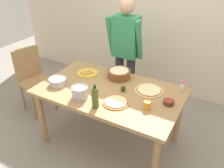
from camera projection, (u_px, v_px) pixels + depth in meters
name	position (u px, v px, depth m)	size (l,w,h in m)	color
ground	(110.00, 140.00, 2.98)	(8.00, 8.00, 0.00)	gray
wall_back	(162.00, 12.00, 3.54)	(5.60, 0.10, 2.60)	beige
dining_table	(110.00, 97.00, 2.65)	(1.60, 0.96, 0.76)	#A37A4C
person_cook	(125.00, 50.00, 3.16)	(0.49, 0.25, 1.62)	#2D2D38
chair_wooden_left	(33.00, 77.00, 3.33)	(0.50, 0.50, 0.95)	#A37A4C
pizza_raw_on_board	(149.00, 90.00, 2.58)	(0.31, 0.31, 0.02)	beige
pizza_cooked_on_tray	(116.00, 102.00, 2.38)	(0.28, 0.28, 0.02)	#C67A33
plate_with_slice	(87.00, 73.00, 2.94)	(0.26, 0.26, 0.02)	gold
popcorn_bowl	(119.00, 73.00, 2.82)	(0.28, 0.28, 0.11)	brown
mixing_bowl_steel	(58.00, 81.00, 2.69)	(0.20, 0.20, 0.08)	#B7B7BC
small_sauce_bowl	(169.00, 102.00, 2.35)	(0.11, 0.11, 0.06)	#4C2D1E
olive_oil_bottle	(95.00, 97.00, 2.26)	(0.07, 0.07, 0.26)	#47561E
steel_pot	(80.00, 92.00, 2.43)	(0.17, 0.17, 0.13)	#B7B7BC
cup_orange	(147.00, 105.00, 2.27)	(0.07, 0.07, 0.09)	orange
salt_shaker	(182.00, 85.00, 2.58)	(0.04, 0.04, 0.11)	white
avocado	(123.00, 89.00, 2.56)	(0.06, 0.06, 0.07)	#2D4219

